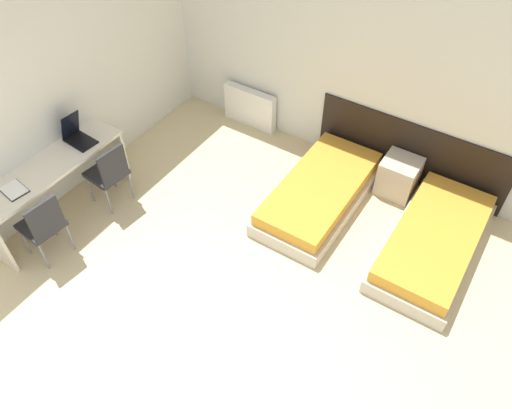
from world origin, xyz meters
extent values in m
plane|color=beige|center=(0.00, 0.00, 0.00)|extent=(20.00, 20.00, 0.00)
cube|color=silver|center=(0.00, 4.21, 1.35)|extent=(5.83, 0.05, 2.70)
cube|color=silver|center=(-2.44, 2.09, 1.35)|extent=(0.05, 5.18, 2.70)
cube|color=black|center=(1.06, 4.17, 0.44)|extent=(2.44, 0.03, 0.87)
cube|color=beige|center=(0.35, 3.20, 0.09)|extent=(0.90, 1.88, 0.18)
cube|color=gold|center=(0.35, 3.20, 0.26)|extent=(0.82, 1.80, 0.16)
cube|color=beige|center=(1.78, 3.20, 0.09)|extent=(0.90, 1.88, 0.18)
cube|color=gold|center=(1.78, 3.20, 0.26)|extent=(0.82, 1.80, 0.16)
cube|color=beige|center=(1.06, 3.92, 0.24)|extent=(0.44, 0.44, 0.49)
cube|color=silver|center=(-1.26, 4.09, 0.28)|extent=(0.81, 0.12, 0.57)
cube|color=beige|center=(-2.16, 1.36, 0.75)|extent=(0.52, 1.83, 0.04)
cube|color=beige|center=(-2.16, 2.26, 0.37)|extent=(0.47, 0.04, 0.74)
cube|color=#232328|center=(-1.83, 1.85, 0.45)|extent=(0.45, 0.45, 0.05)
cube|color=#232328|center=(-1.64, 1.83, 0.68)|extent=(0.07, 0.37, 0.41)
cylinder|color=slate|center=(-2.02, 1.70, 0.21)|extent=(0.02, 0.02, 0.42)
cylinder|color=slate|center=(-1.99, 2.04, 0.21)|extent=(0.02, 0.02, 0.42)
cylinder|color=slate|center=(-1.68, 1.66, 0.21)|extent=(0.02, 0.02, 0.42)
cylinder|color=slate|center=(-1.64, 2.01, 0.21)|extent=(0.02, 0.02, 0.42)
cube|color=#232328|center=(-1.83, 0.87, 0.45)|extent=(0.45, 0.45, 0.05)
cube|color=#232328|center=(-1.64, 0.86, 0.68)|extent=(0.07, 0.37, 0.41)
cylinder|color=slate|center=(-2.02, 0.72, 0.21)|extent=(0.02, 0.02, 0.42)
cylinder|color=slate|center=(-1.99, 1.06, 0.21)|extent=(0.02, 0.02, 0.42)
cylinder|color=slate|center=(-1.68, 0.68, 0.21)|extent=(0.02, 0.02, 0.42)
cylinder|color=slate|center=(-1.64, 1.03, 0.21)|extent=(0.02, 0.02, 0.42)
cube|color=black|center=(-2.15, 1.86, 0.78)|extent=(0.37, 0.27, 0.02)
cube|color=black|center=(-2.27, 1.87, 0.96)|extent=(0.14, 0.25, 0.34)
cube|color=black|center=(-2.14, 0.91, 0.78)|extent=(0.32, 0.25, 0.01)
cube|color=white|center=(-2.14, 0.91, 0.79)|extent=(0.30, 0.24, 0.01)
camera|label=1|loc=(2.04, -0.86, 4.46)|focal=35.00mm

